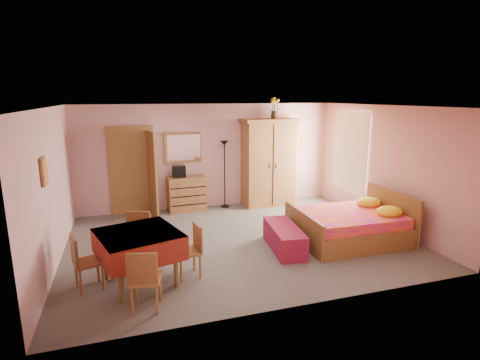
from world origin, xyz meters
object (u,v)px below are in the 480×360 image
object	(u,v)px
chair_south	(145,278)
chair_north	(136,240)
floor_lamp	(225,174)
bed	(349,217)
chest_of_drawers	(187,194)
wall_mirror	(184,147)
dining_table	(140,258)
sunflower_vase	(274,108)
chair_west	(88,261)
wardrobe	(268,162)
chair_east	(187,251)
stereo	(179,171)
bench	(284,238)

from	to	relation	value
chair_south	chair_north	bearing A→B (deg)	106.03
floor_lamp	bed	world-z (taller)	floor_lamp
chest_of_drawers	wall_mirror	bearing A→B (deg)	86.18
floor_lamp	dining_table	world-z (taller)	floor_lamp
sunflower_vase	chair_west	xyz separation A→B (m)	(-4.30, -3.37, -2.07)
wardrobe	chair_south	xyz separation A→B (m)	(-3.38, -4.13, -0.68)
bed	chair_north	size ratio (longest dim) A/B	2.30
chair_east	stereo	bearing A→B (deg)	-13.76
sunflower_vase	chair_north	distance (m)	4.99
floor_lamp	chair_west	bearing A→B (deg)	-131.17
stereo	wardrobe	size ratio (longest dim) A/B	0.14
bed	chair_north	distance (m)	4.01
floor_lamp	chair_south	bearing A→B (deg)	-117.86
bed	dining_table	bearing A→B (deg)	-170.60
floor_lamp	wardrobe	distance (m)	1.17
wardrobe	chair_west	world-z (taller)	wardrobe
wardrobe	chair_east	world-z (taller)	wardrobe
bench	chair_north	size ratio (longest dim) A/B	1.47
bench	chair_east	xyz separation A→B (m)	(-1.89, -0.53, 0.20)
chest_of_drawers	stereo	xyz separation A→B (m)	(-0.17, -0.00, 0.57)
chair_south	chair_west	bearing A→B (deg)	147.03
dining_table	wardrobe	bearing A→B (deg)	44.88
bench	chair_north	world-z (taller)	chair_north
floor_lamp	chair_east	world-z (taller)	floor_lamp
bench	chair_east	size ratio (longest dim) A/B	1.57
bench	dining_table	xyz separation A→B (m)	(-2.61, -0.55, 0.19)
wall_mirror	stereo	size ratio (longest dim) A/B	3.15
sunflower_vase	chair_east	bearing A→B (deg)	-129.68
chair_south	wardrobe	bearing A→B (deg)	64.10
stereo	chair_east	world-z (taller)	stereo
wall_mirror	chair_west	size ratio (longest dim) A/B	1.13
chest_of_drawers	wardrobe	size ratio (longest dim) A/B	0.41
bed	chair_east	xyz separation A→B (m)	(-3.26, -0.54, -0.06)
floor_lamp	chair_west	xyz separation A→B (m)	(-3.00, -3.43, -0.43)
chair_south	chair_west	xyz separation A→B (m)	(-0.76, 0.80, -0.01)
chest_of_drawers	chair_west	xyz separation A→B (m)	(-2.02, -3.40, -0.01)
chair_south	chest_of_drawers	bearing A→B (deg)	86.77
floor_lamp	bench	bearing A→B (deg)	-83.52
chair_west	chair_east	world-z (taller)	chair_west
chest_of_drawers	bed	distance (m)	3.97
wardrobe	chair_north	xyz separation A→B (m)	(-3.44, -2.74, -0.67)
sunflower_vase	bench	size ratio (longest dim) A/B	0.41
floor_lamp	chair_east	bearing A→B (deg)	-113.99
floor_lamp	dining_table	bearing A→B (deg)	-123.03
floor_lamp	chair_west	size ratio (longest dim) A/B	2.02
chair_east	floor_lamp	bearing A→B (deg)	-31.18
sunflower_vase	chair_south	bearing A→B (deg)	-130.22
sunflower_vase	chair_east	xyz separation A→B (m)	(-2.85, -3.43, -2.08)
wall_mirror	wardrobe	distance (m)	2.19
wall_mirror	dining_table	world-z (taller)	wall_mirror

